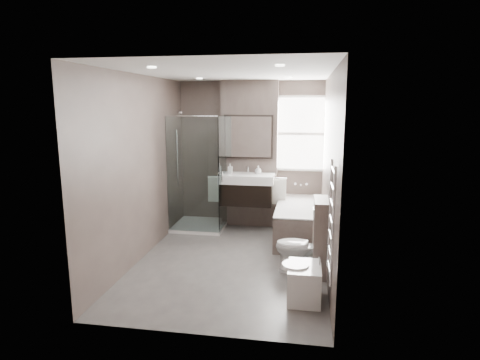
% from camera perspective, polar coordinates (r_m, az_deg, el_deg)
% --- Properties ---
extents(room, '(2.70, 3.90, 2.70)m').
position_cam_1_polar(room, '(5.48, -1.18, 1.37)').
color(room, '#55514E').
rests_on(room, ground).
extents(vanity_pier, '(1.00, 0.25, 2.60)m').
position_cam_1_polar(vanity_pier, '(7.22, 1.39, 3.65)').
color(vanity_pier, brown).
rests_on(vanity_pier, ground).
extents(vanity, '(0.95, 0.47, 0.66)m').
position_cam_1_polar(vanity, '(6.97, 0.97, -1.27)').
color(vanity, black).
rests_on(vanity, vanity_pier).
extents(mirror_cabinet, '(0.86, 0.08, 0.76)m').
position_cam_1_polar(mirror_cabinet, '(7.02, 1.21, 6.16)').
color(mirror_cabinet, black).
rests_on(mirror_cabinet, vanity_pier).
extents(towel_left, '(0.24, 0.06, 0.44)m').
position_cam_1_polar(towel_left, '(7.06, -3.56, -1.31)').
color(towel_left, silver).
rests_on(towel_left, vanity_pier).
extents(towel_right, '(0.24, 0.06, 0.44)m').
position_cam_1_polar(towel_right, '(6.90, 5.55, -1.62)').
color(towel_right, silver).
rests_on(towel_right, vanity_pier).
extents(shower_enclosure, '(0.90, 0.90, 2.00)m').
position_cam_1_polar(shower_enclosure, '(7.10, -5.15, -3.15)').
color(shower_enclosure, white).
rests_on(shower_enclosure, ground).
extents(bathtub, '(0.75, 1.60, 0.57)m').
position_cam_1_polar(bathtub, '(6.69, 8.45, -5.66)').
color(bathtub, brown).
rests_on(bathtub, ground).
extents(window, '(0.98, 0.06, 1.33)m').
position_cam_1_polar(window, '(7.21, 8.66, 6.52)').
color(window, white).
rests_on(window, room).
extents(toilet, '(0.70, 0.44, 0.68)m').
position_cam_1_polar(toilet, '(5.40, 8.68, -9.43)').
color(toilet, white).
rests_on(toilet, ground).
extents(cistern_box, '(0.19, 0.55, 1.00)m').
position_cam_1_polar(cistern_box, '(5.35, 11.32, -7.92)').
color(cistern_box, brown).
rests_on(cistern_box, ground).
extents(bidet, '(0.44, 0.51, 0.53)m').
position_cam_1_polar(bidet, '(4.74, 9.05, -14.11)').
color(bidet, white).
rests_on(bidet, ground).
extents(towel_radiator, '(0.03, 0.49, 1.10)m').
position_cam_1_polar(towel_radiator, '(3.88, 12.88, -5.63)').
color(towel_radiator, silver).
rests_on(towel_radiator, room).
extents(soap_bottle_a, '(0.08, 0.08, 0.17)m').
position_cam_1_polar(soap_bottle_a, '(7.01, -1.42, 1.67)').
color(soap_bottle_a, white).
rests_on(soap_bottle_a, vanity).
extents(soap_bottle_b, '(0.11, 0.11, 0.14)m').
position_cam_1_polar(soap_bottle_b, '(6.96, 2.60, 1.48)').
color(soap_bottle_b, white).
rests_on(soap_bottle_b, vanity).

